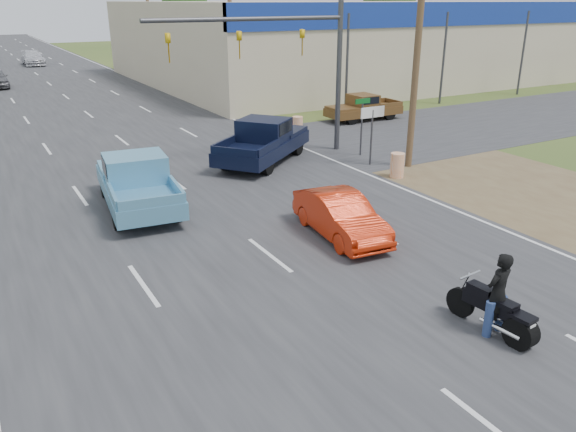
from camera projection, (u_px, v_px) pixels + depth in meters
ground at (497, 432)px, 9.33m from camera, size 200.00×200.00×0.00m
main_road at (66, 97)px, 41.64m from camera, size 15.00×180.00×0.02m
cross_road at (158, 169)px, 23.87m from camera, size 120.00×10.00×0.02m
dirt_verge at (487, 179)px, 22.54m from camera, size 8.00×18.00×0.01m
big_box_store at (402, 37)px, 55.32m from camera, size 50.00×28.10×6.60m
utility_pole_1 at (418, 38)px, 22.35m from camera, size 2.00×0.28×10.00m
utility_pole_2 at (230, 23)px, 36.89m from camera, size 2.00×0.28×10.00m
utility_pole_3 at (149, 16)px, 51.44m from camera, size 2.00×0.28×10.00m
tree_3 at (389, 4)px, 89.31m from camera, size 8.40×8.40×10.40m
tree_5 at (185, 5)px, 97.97m from camera, size 7.98×7.98×9.88m
barrel_0 at (397, 165)px, 22.58m from camera, size 0.56×0.56×1.00m
barrel_1 at (297, 126)px, 29.63m from camera, size 0.56×0.56×1.00m
lane_sign at (372, 122)px, 23.78m from camera, size 1.20×0.08×2.52m
street_name_sign at (362, 121)px, 25.38m from camera, size 0.80×0.08×2.61m
signal_mast at (288, 48)px, 24.05m from camera, size 9.12×0.40×7.00m
red_convertible at (341, 216)px, 16.82m from camera, size 1.80×4.12×1.32m
motorcycle at (497, 314)px, 11.88m from camera, size 0.68×2.23×1.13m
rider at (497, 297)px, 11.79m from camera, size 0.69×0.49×1.79m
blue_pickup at (137, 181)px, 19.18m from camera, size 2.79×5.82×1.86m
navy_pickup at (264, 140)px, 24.67m from camera, size 5.88×5.29×1.91m
brown_pickup at (362, 107)px, 33.25m from camera, size 4.62×1.79×1.53m
distant_car_silver at (33, 58)px, 61.50m from camera, size 2.16×5.21×1.51m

